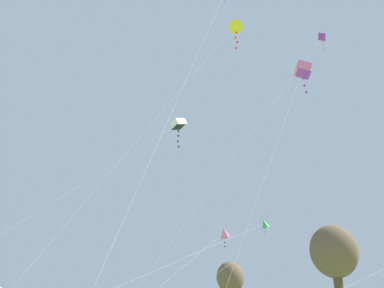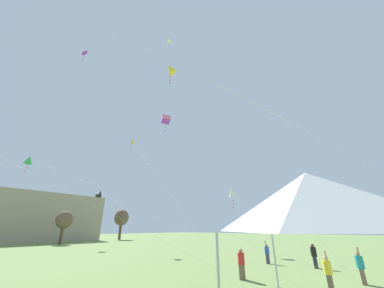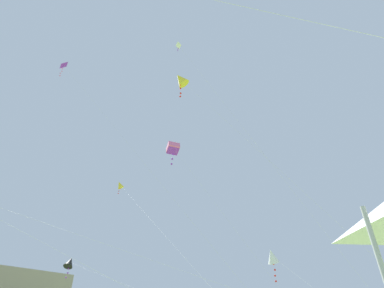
% 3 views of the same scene
% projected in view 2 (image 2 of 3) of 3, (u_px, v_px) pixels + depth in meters
% --- Properties ---
extents(distant_building, '(36.47, 13.41, 9.99)m').
position_uv_depth(distant_building, '(3.00, 216.00, 44.25)').
color(distant_building, tan).
rests_on(distant_building, ground).
extents(tree_far_right, '(2.87, 2.87, 5.80)m').
position_uv_depth(tree_far_right, '(64.00, 220.00, 40.12)').
color(tree_far_right, brown).
rests_on(tree_far_right, ground).
extents(tree_far_centre, '(3.65, 3.65, 7.36)m').
position_uv_depth(tree_far_centre, '(122.00, 218.00, 56.24)').
color(tree_far_centre, brown).
rests_on(tree_far_centre, ground).
extents(festival_tent, '(2.95, 2.95, 3.77)m').
position_uv_depth(festival_tent, '(310.00, 201.00, 4.15)').
color(festival_tent, '#B7B7BC').
rests_on(festival_tent, ground).
extents(person_yellow_shirt, '(0.35, 0.35, 1.72)m').
position_uv_depth(person_yellow_shirt, '(328.00, 271.00, 9.99)').
color(person_yellow_shirt, brown).
rests_on(person_yellow_shirt, ground).
extents(person_blue_shirt, '(0.35, 0.35, 1.72)m').
position_uv_depth(person_blue_shirt, '(267.00, 253.00, 17.78)').
color(person_blue_shirt, '#473860').
rests_on(person_blue_shirt, ground).
extents(person_teal_shirt, '(0.37, 0.37, 1.79)m').
position_uv_depth(person_teal_shirt, '(361.00, 266.00, 11.31)').
color(person_teal_shirt, brown).
rests_on(person_teal_shirt, ground).
extents(person_black_shirt, '(0.39, 0.39, 1.63)m').
position_uv_depth(person_black_shirt, '(314.00, 255.00, 15.82)').
color(person_black_shirt, '#282833').
rests_on(person_black_shirt, ground).
extents(person_red_shirt, '(0.38, 0.38, 1.60)m').
position_uv_depth(person_red_shirt, '(241.00, 262.00, 12.41)').
color(person_red_shirt, brown).
rests_on(person_red_shirt, ground).
extents(kite_white_diamond_0, '(5.53, 9.61, 7.78)m').
position_uv_depth(kite_white_diamond_0, '(232.00, 192.00, 27.34)').
color(kite_white_diamond_0, silver).
rests_on(kite_white_diamond_0, ground).
extents(kite_pink_box_2, '(4.15, 10.02, 15.85)m').
position_uv_depth(kite_pink_box_2, '(166.00, 120.00, 26.65)').
color(kite_pink_box_2, silver).
rests_on(kite_pink_box_2, ground).
extents(kite_purple_delta_3, '(4.55, 22.19, 27.63)m').
position_uv_depth(kite_purple_delta_3, '(85.00, 54.00, 31.76)').
color(kite_purple_delta_3, silver).
rests_on(kite_purple_delta_3, ground).
extents(kite_yellow_diamond_4, '(3.13, 13.56, 20.65)m').
position_uv_depth(kite_yellow_diamond_4, '(170.00, 69.00, 24.60)').
color(kite_yellow_diamond_4, silver).
rests_on(kite_yellow_diamond_4, ground).
extents(kite_white_delta_5, '(7.33, 10.23, 23.29)m').
position_uv_depth(kite_white_delta_5, '(174.00, 49.00, 24.61)').
color(kite_white_delta_5, silver).
rests_on(kite_white_delta_5, ground).
extents(kite_yellow_diamond_7, '(9.70, 25.13, 18.37)m').
position_uv_depth(kite_yellow_diamond_7, '(132.00, 141.00, 39.46)').
color(kite_yellow_diamond_7, silver).
rests_on(kite_yellow_diamond_7, ground).
extents(kite_black_diamond_8, '(1.79, 26.62, 8.78)m').
position_uv_depth(kite_black_diamond_8, '(100.00, 193.00, 34.63)').
color(kite_black_diamond_8, silver).
rests_on(kite_black_diamond_8, ground).
extents(kite_green_diamond_9, '(11.19, 21.67, 8.74)m').
position_uv_depth(kite_green_diamond_9, '(29.00, 160.00, 18.56)').
color(kite_green_diamond_9, silver).
rests_on(kite_green_diamond_9, ground).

